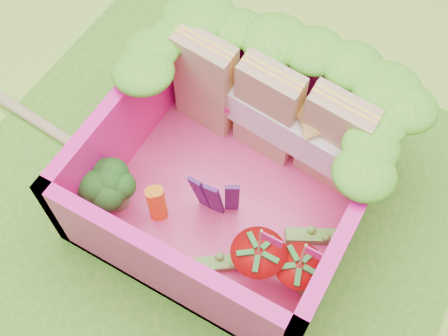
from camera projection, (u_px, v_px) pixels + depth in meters
ground at (198, 217)px, 2.98m from camera, size 14.00×14.00×0.00m
placemat at (198, 215)px, 2.97m from camera, size 2.60×2.60×0.03m
bento_floor at (233, 194)px, 2.99m from camera, size 1.30×1.30×0.05m
bento_box at (233, 170)px, 2.77m from camera, size 1.30×1.30×0.55m
lettuce_ruffle at (280, 65)px, 2.68m from camera, size 1.43×0.77×0.11m
sandwich_stack at (269, 112)px, 2.87m from camera, size 1.09×0.28×0.59m
broccoli at (112, 184)px, 2.77m from camera, size 0.34×0.34×0.27m
carrot_sticks at (157, 203)px, 2.78m from camera, size 0.09×0.08×0.26m
purple_wedges at (216, 197)px, 2.74m from camera, size 0.22×0.09×0.38m
strawberry_left at (257, 262)px, 2.63m from camera, size 0.26×0.26×0.50m
strawberry_right at (297, 274)px, 2.61m from camera, size 0.23×0.23×0.47m
snap_peas at (280, 259)px, 2.75m from camera, size 0.64×0.57×0.05m
chopsticks at (65, 139)px, 3.17m from camera, size 2.26×0.24×0.05m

